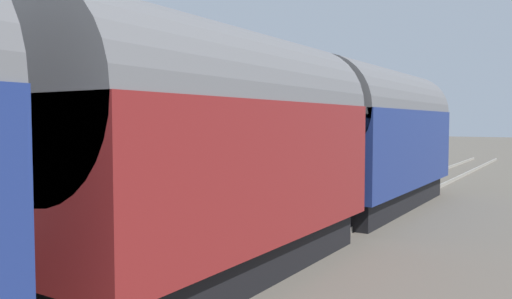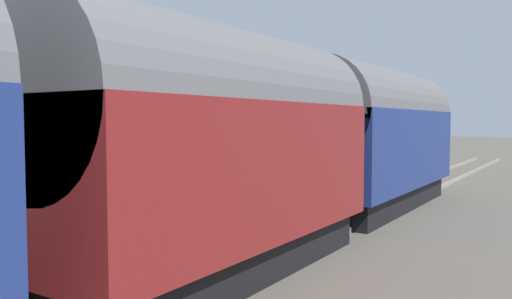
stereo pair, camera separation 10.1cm
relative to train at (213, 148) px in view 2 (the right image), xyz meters
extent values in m
plane|color=#4C473F|center=(4.80, 0.90, -2.21)|extent=(160.00, 160.00, 0.00)
cube|color=gray|center=(4.80, 4.57, -1.77)|extent=(32.00, 5.34, 0.88)
cube|color=beige|center=(4.80, 2.08, -1.33)|extent=(32.00, 0.36, 0.02)
cube|color=gray|center=(4.80, -0.72, -2.14)|extent=(52.00, 0.08, 0.14)
cube|color=gray|center=(4.80, 0.72, -2.14)|extent=(52.00, 0.08, 0.14)
cube|color=black|center=(8.20, 0.00, -1.86)|extent=(7.49, 2.29, 0.70)
cube|color=navy|center=(8.20, 0.00, -0.36)|extent=(8.15, 2.70, 2.30)
cylinder|color=#515154|center=(8.20, 0.00, 0.79)|extent=(8.15, 2.65, 2.65)
cube|color=black|center=(8.20, 1.36, -0.07)|extent=(6.92, 0.03, 0.80)
cylinder|color=black|center=(10.65, 0.00, -1.86)|extent=(0.70, 2.16, 0.70)
cylinder|color=black|center=(5.76, 0.00, -1.86)|extent=(0.70, 2.16, 0.70)
cube|color=black|center=(12.30, 0.00, 0.04)|extent=(0.04, 2.16, 0.90)
cylinder|color=#F2EDCC|center=(12.32, 0.00, -0.94)|extent=(0.06, 0.24, 0.24)
cube|color=red|center=(12.36, 0.00, -1.39)|extent=(0.16, 2.56, 0.24)
cube|color=black|center=(0.07, 0.00, -1.86)|extent=(6.55, 2.29, 0.70)
cube|color=maroon|center=(0.07, 0.00, -0.36)|extent=(7.12, 2.70, 2.30)
cylinder|color=#515154|center=(0.07, 0.00, 0.79)|extent=(7.12, 2.65, 2.65)
cube|color=black|center=(0.07, 1.36, -0.07)|extent=(6.05, 0.03, 0.80)
cylinder|color=black|center=(2.21, 0.00, -1.86)|extent=(0.70, 2.16, 0.70)
cylinder|color=black|center=(-2.06, 0.00, -1.86)|extent=(0.70, 2.16, 0.70)
cube|color=silver|center=(1.94, 5.32, 0.11)|extent=(6.27, 3.65, 2.89)
cube|color=#2D3038|center=(1.94, 4.40, 2.16)|extent=(6.77, 2.09, 1.44)
cube|color=#2D3038|center=(1.94, 6.23, 2.16)|extent=(6.77, 2.09, 1.44)
cylinder|color=#2D3038|center=(1.94, 5.32, 2.77)|extent=(6.77, 0.16, 0.16)
cube|color=brown|center=(3.12, 5.32, 2.59)|extent=(0.56, 0.56, 2.08)
cylinder|color=brown|center=(3.12, 5.32, 3.81)|extent=(0.24, 0.24, 0.36)
cube|color=teal|center=(2.80, 3.47, -0.29)|extent=(0.90, 0.06, 2.10)
cube|color=teal|center=(1.40, 3.47, 0.36)|extent=(0.80, 0.05, 1.10)
cube|color=teal|center=(4.20, 3.47, 0.36)|extent=(0.80, 0.05, 1.10)
cube|color=#26727F|center=(7.44, 4.01, -0.89)|extent=(1.42, 0.47, 0.06)
cube|color=#26727F|center=(7.45, 3.83, -0.66)|extent=(1.40, 0.17, 0.40)
cube|color=black|center=(6.89, 3.98, -1.12)|extent=(0.08, 0.36, 0.44)
cube|color=black|center=(8.00, 4.04, -1.12)|extent=(0.08, 0.36, 0.44)
cube|color=#26727F|center=(11.74, 3.96, -0.89)|extent=(1.40, 0.41, 0.06)
cube|color=#26727F|center=(11.74, 3.78, -0.66)|extent=(1.40, 0.12, 0.40)
cube|color=black|center=(11.18, 3.95, -1.12)|extent=(0.06, 0.36, 0.44)
cube|color=black|center=(12.30, 3.96, -1.12)|extent=(0.06, 0.36, 0.44)
cube|color=#26727F|center=(9.29, 4.21, -0.89)|extent=(1.41, 0.42, 0.06)
cube|color=#26727F|center=(9.28, 4.03, -0.66)|extent=(1.40, 0.13, 0.40)
cube|color=black|center=(8.73, 4.22, -1.12)|extent=(0.07, 0.36, 0.44)
cube|color=black|center=(9.85, 4.20, -1.12)|extent=(0.07, 0.36, 0.44)
cube|color=#9E5138|center=(13.96, 4.17, -1.19)|extent=(0.78, 0.32, 0.30)
ellipsoid|color=#3D8438|center=(13.96, 4.17, -0.92)|extent=(0.70, 0.29, 0.29)
cylinder|color=black|center=(9.78, 3.27, -1.19)|extent=(0.32, 0.32, 0.30)
ellipsoid|color=#2D7233|center=(9.78, 3.27, -0.91)|extent=(0.37, 0.37, 0.35)
cone|color=#BC587F|center=(9.78, 3.27, -0.78)|extent=(0.08, 0.08, 0.15)
cone|color=black|center=(6.93, 6.33, -1.19)|extent=(0.42, 0.42, 0.29)
cylinder|color=black|center=(6.93, 6.33, -1.31)|extent=(0.23, 0.23, 0.06)
ellipsoid|color=#4C8C2D|center=(6.93, 6.33, -0.83)|extent=(0.62, 0.62, 0.67)
cone|color=#D82E71|center=(6.93, 6.33, -0.61)|extent=(0.11, 0.11, 0.25)
cube|color=teal|center=(10.10, 5.13, -1.16)|extent=(1.00, 0.32, 0.35)
ellipsoid|color=#4C8C2D|center=(10.10, 5.13, -0.87)|extent=(0.90, 0.29, 0.29)
cone|color=#9E5138|center=(4.88, 2.74, -1.19)|extent=(0.35, 0.35, 0.30)
cylinder|color=#9E5138|center=(4.88, 2.74, -1.31)|extent=(0.19, 0.19, 0.06)
ellipsoid|color=#3D8438|center=(4.88, 2.74, -0.91)|extent=(0.38, 0.38, 0.34)
cone|color=#CC5B6C|center=(4.88, 2.74, -0.78)|extent=(0.09, 0.09, 0.15)
cylinder|color=black|center=(13.61, 2.42, 0.14)|extent=(0.10, 0.10, 2.95)
cylinder|color=black|center=(13.61, 2.42, 1.47)|extent=(0.05, 0.50, 0.05)
cube|color=beige|center=(13.61, 2.42, 1.76)|extent=(0.24, 0.24, 0.32)
cone|color=black|center=(13.61, 2.42, 1.98)|extent=(0.32, 0.32, 0.14)
cylinder|color=#4C3828|center=(17.69, 10.51, -0.94)|extent=(0.37, 0.37, 2.54)
ellipsoid|color=#4C8C2D|center=(17.69, 10.51, 1.60)|extent=(3.88, 3.47, 3.63)
cylinder|color=#4C3828|center=(6.05, 11.82, -0.04)|extent=(0.26, 0.26, 4.34)
ellipsoid|color=olive|center=(6.05, 11.82, 3.83)|extent=(3.91, 3.83, 4.88)
cylinder|color=#4C3828|center=(9.19, 15.72, -0.82)|extent=(0.40, 0.40, 2.78)
ellipsoid|color=#3D8438|center=(9.19, 15.72, 2.03)|extent=(3.95, 3.91, 4.16)
camera|label=1|loc=(-6.93, -5.23, 0.47)|focal=35.32mm
camera|label=2|loc=(-6.88, -5.32, 0.47)|focal=35.32mm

